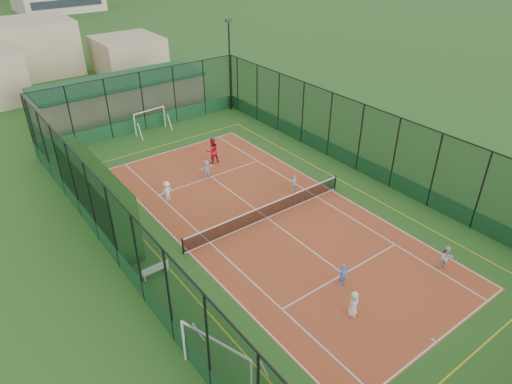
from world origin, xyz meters
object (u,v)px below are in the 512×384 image
(white_bench, at_px, (154,269))
(futsal_goal_near, at_px, (216,360))
(futsal_goal_far, at_px, (150,121))
(child_far_left, at_px, (167,191))
(clubhouse, at_px, (121,96))
(child_near_mid, at_px, (343,275))
(child_far_right, at_px, (294,184))
(child_near_left, at_px, (354,304))
(floodlight_ne, at_px, (230,66))
(child_near_right, at_px, (446,258))
(child_far_back, at_px, (207,169))
(coach, at_px, (212,151))

(white_bench, bearing_deg, futsal_goal_near, -97.02)
(futsal_goal_far, distance_m, child_far_left, 11.47)
(clubhouse, distance_m, child_near_mid, 28.92)
(child_far_right, bearing_deg, clubhouse, -93.88)
(child_far_left, bearing_deg, futsal_goal_far, -110.12)
(child_near_left, bearing_deg, futsal_goal_far, 56.46)
(futsal_goal_far, bearing_deg, white_bench, -120.99)
(floodlight_ne, xyz_separation_m, child_far_right, (-5.35, -15.33, -3.45))
(white_bench, bearing_deg, child_near_right, -35.86)
(child_near_right, bearing_deg, white_bench, 173.63)
(floodlight_ne, height_order, futsal_goal_near, floodlight_ne)
(child_far_back, distance_m, coach, 2.30)
(child_near_mid, distance_m, coach, 15.22)
(clubhouse, relative_size, child_far_right, 11.49)
(floodlight_ne, height_order, white_bench, floodlight_ne)
(clubhouse, height_order, white_bench, clubhouse)
(futsal_goal_near, xyz_separation_m, futsal_goal_far, (8.68, 23.98, -0.14))
(child_far_left, xyz_separation_m, child_far_right, (7.13, -4.24, -0.01))
(child_far_back, bearing_deg, child_near_mid, 85.89)
(child_near_left, relative_size, child_near_mid, 1.09)
(clubhouse, height_order, child_far_back, clubhouse)
(futsal_goal_far, distance_m, child_near_left, 24.93)
(futsal_goal_far, xyz_separation_m, coach, (1.14, -8.07, 0.05))
(child_near_mid, bearing_deg, child_far_back, 102.25)
(floodlight_ne, distance_m, child_far_left, 17.04)
(child_near_left, xyz_separation_m, child_near_mid, (1.08, 1.69, -0.05))
(child_far_right, height_order, child_far_back, child_far_back)
(child_far_left, bearing_deg, coach, -152.20)
(floodlight_ne, height_order, child_near_right, floodlight_ne)
(floodlight_ne, relative_size, child_near_mid, 6.62)
(futsal_goal_far, xyz_separation_m, child_near_mid, (-0.77, -23.16, -0.33))
(white_bench, xyz_separation_m, child_far_back, (7.53, 7.18, 0.28))
(floodlight_ne, distance_m, child_far_right, 16.60)
(futsal_goal_far, height_order, child_far_back, futsal_goal_far)
(white_bench, relative_size, child_near_mid, 1.16)
(child_near_mid, xyz_separation_m, child_far_left, (-3.23, 12.42, 0.05))
(white_bench, relative_size, child_near_left, 1.07)
(futsal_goal_far, height_order, coach, coach)
(white_bench, height_order, child_far_right, child_far_right)
(clubhouse, distance_m, child_near_right, 31.58)
(clubhouse, height_order, child_near_right, clubhouse)
(child_near_right, bearing_deg, futsal_goal_near, -158.10)
(child_near_mid, bearing_deg, futsal_goal_far, 101.94)
(child_near_right, distance_m, child_far_left, 16.96)
(child_far_right, xyz_separation_m, child_far_back, (-3.52, 5.24, 0.01))
(futsal_goal_near, bearing_deg, child_far_right, -71.75)
(coach, bearing_deg, child_far_right, 113.15)
(child_near_mid, distance_m, child_near_right, 5.63)
(clubhouse, distance_m, child_near_left, 30.66)
(white_bench, bearing_deg, child_far_back, 42.77)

